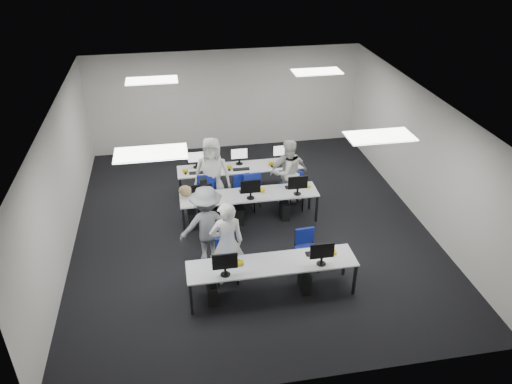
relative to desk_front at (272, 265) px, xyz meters
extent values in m
plane|color=black|center=(0.00, 2.40, -0.68)|extent=(9.00, 9.00, 0.00)
plane|color=white|center=(0.00, 2.40, 2.32)|extent=(9.00, 9.00, 0.00)
cube|color=silver|center=(0.00, 6.90, 0.82)|extent=(8.00, 0.02, 3.00)
cube|color=silver|center=(0.00, -2.10, 0.82)|extent=(8.00, 0.02, 3.00)
cube|color=silver|center=(-4.00, 2.40, 0.82)|extent=(0.02, 9.00, 3.00)
cube|color=silver|center=(4.00, 2.40, 0.82)|extent=(0.02, 9.00, 3.00)
cube|color=white|center=(-2.00, 0.40, 2.30)|extent=(1.20, 0.60, 0.02)
cube|color=white|center=(2.00, 0.40, 2.30)|extent=(1.20, 0.60, 0.02)
cube|color=white|center=(-2.00, 4.40, 2.30)|extent=(1.20, 0.60, 0.02)
cube|color=white|center=(2.00, 4.40, 2.30)|extent=(1.20, 0.60, 0.02)
cube|color=silver|center=(0.00, 0.00, 0.03)|extent=(3.20, 0.70, 0.03)
cube|color=black|center=(-1.55, -0.30, -0.33)|extent=(0.05, 0.05, 0.70)
cube|color=black|center=(-1.55, 0.30, -0.33)|extent=(0.05, 0.05, 0.70)
cube|color=black|center=(1.55, -0.30, -0.33)|extent=(0.05, 0.05, 0.70)
cube|color=black|center=(1.55, 0.30, -0.33)|extent=(0.05, 0.05, 0.70)
cube|color=silver|center=(0.00, 2.60, 0.03)|extent=(3.20, 0.70, 0.03)
cube|color=black|center=(-1.55, 2.30, -0.33)|extent=(0.05, 0.05, 0.70)
cube|color=black|center=(-1.55, 2.90, -0.33)|extent=(0.05, 0.05, 0.70)
cube|color=black|center=(1.55, 2.30, -0.33)|extent=(0.05, 0.05, 0.70)
cube|color=black|center=(1.55, 2.90, -0.33)|extent=(0.05, 0.05, 0.70)
cube|color=silver|center=(0.00, 4.00, 0.03)|extent=(3.20, 0.70, 0.03)
cube|color=black|center=(-1.55, 3.70, -0.33)|extent=(0.05, 0.05, 0.70)
cube|color=black|center=(-1.55, 4.30, -0.33)|extent=(0.05, 0.05, 0.70)
cube|color=black|center=(1.55, 3.70, -0.33)|extent=(0.05, 0.05, 0.70)
cube|color=black|center=(1.55, 4.30, -0.33)|extent=(0.05, 0.05, 0.70)
cube|color=#0B2F9A|center=(-0.90, -0.18, 0.35)|extent=(0.46, 0.04, 0.32)
cube|color=black|center=(-0.90, 0.14, 0.06)|extent=(0.42, 0.14, 0.02)
ellipsoid|color=black|center=(-0.60, 0.14, 0.07)|extent=(0.07, 0.10, 0.04)
cube|color=black|center=(-1.15, 0.00, -0.47)|extent=(0.18, 0.40, 0.42)
cube|color=white|center=(0.90, -0.18, 0.35)|extent=(0.46, 0.04, 0.32)
cube|color=black|center=(0.90, 0.14, 0.06)|extent=(0.42, 0.14, 0.02)
ellipsoid|color=black|center=(1.20, 0.14, 0.07)|extent=(0.07, 0.10, 0.04)
cube|color=black|center=(0.65, 0.00, -0.47)|extent=(0.18, 0.40, 0.42)
cube|color=white|center=(-1.10, 2.42, 0.35)|extent=(0.46, 0.04, 0.32)
cube|color=black|center=(-1.10, 2.74, 0.06)|extent=(0.42, 0.14, 0.02)
ellipsoid|color=black|center=(-0.80, 2.74, 0.07)|extent=(0.07, 0.10, 0.04)
cube|color=black|center=(-1.35, 2.60, -0.47)|extent=(0.18, 0.40, 0.42)
cube|color=white|center=(0.00, 2.42, 0.35)|extent=(0.46, 0.04, 0.32)
cube|color=black|center=(0.00, 2.74, 0.06)|extent=(0.42, 0.14, 0.02)
ellipsoid|color=black|center=(0.30, 2.74, 0.07)|extent=(0.07, 0.10, 0.04)
cube|color=black|center=(-0.25, 2.60, -0.47)|extent=(0.18, 0.40, 0.42)
cube|color=white|center=(1.10, 2.42, 0.35)|extent=(0.46, 0.04, 0.32)
cube|color=black|center=(1.10, 2.74, 0.06)|extent=(0.42, 0.14, 0.02)
ellipsoid|color=black|center=(1.40, 2.74, 0.07)|extent=(0.07, 0.10, 0.04)
cube|color=black|center=(0.85, 2.60, -0.47)|extent=(0.18, 0.40, 0.42)
cube|color=white|center=(-1.10, 4.18, 0.35)|extent=(0.46, 0.04, 0.32)
cube|color=black|center=(-1.10, 3.86, 0.06)|extent=(0.42, 0.14, 0.02)
ellipsoid|color=black|center=(-1.40, 3.86, 0.07)|extent=(0.07, 0.10, 0.04)
cube|color=black|center=(-0.85, 4.00, -0.47)|extent=(0.18, 0.40, 0.42)
cube|color=white|center=(0.00, 4.18, 0.35)|extent=(0.46, 0.04, 0.32)
cube|color=black|center=(0.00, 3.86, 0.06)|extent=(0.42, 0.14, 0.02)
ellipsoid|color=black|center=(-0.30, 3.86, 0.07)|extent=(0.07, 0.10, 0.04)
cube|color=black|center=(0.25, 4.00, -0.47)|extent=(0.18, 0.40, 0.42)
cube|color=white|center=(1.10, 4.18, 0.35)|extent=(0.46, 0.04, 0.32)
cube|color=black|center=(1.10, 3.86, 0.06)|extent=(0.42, 0.14, 0.02)
ellipsoid|color=black|center=(0.80, 3.86, 0.07)|extent=(0.07, 0.10, 0.04)
cube|color=black|center=(1.35, 4.00, -0.47)|extent=(0.18, 0.40, 0.42)
cube|color=navy|center=(-0.79, 0.58, -0.24)|extent=(0.43, 0.42, 0.06)
cube|color=navy|center=(-0.78, 0.77, 0.01)|extent=(0.40, 0.06, 0.35)
cube|color=navy|center=(0.86, 0.64, -0.24)|extent=(0.45, 0.43, 0.06)
cube|color=navy|center=(0.85, 0.83, 0.01)|extent=(0.40, 0.08, 0.34)
cube|color=navy|center=(-0.94, 3.06, -0.19)|extent=(0.51, 0.49, 0.06)
cube|color=navy|center=(-0.93, 3.27, 0.09)|extent=(0.45, 0.09, 0.39)
cube|color=navy|center=(-0.05, 3.11, -0.22)|extent=(0.49, 0.48, 0.06)
cube|color=navy|center=(-0.08, 3.31, 0.03)|extent=(0.42, 0.11, 0.36)
cube|color=navy|center=(1.20, 3.05, -0.23)|extent=(0.50, 0.49, 0.06)
cube|color=navy|center=(1.24, 3.24, 0.03)|extent=(0.42, 0.13, 0.35)
cube|color=navy|center=(-0.94, 3.38, -0.26)|extent=(0.43, 0.41, 0.05)
cube|color=navy|center=(-0.93, 3.20, -0.02)|extent=(0.39, 0.07, 0.33)
cube|color=navy|center=(0.15, 3.41, -0.20)|extent=(0.50, 0.48, 0.06)
cube|color=navy|center=(0.17, 3.20, 0.07)|extent=(0.44, 0.09, 0.38)
cube|color=navy|center=(1.19, 3.40, -0.25)|extent=(0.52, 0.51, 0.06)
cube|color=navy|center=(1.25, 3.22, 0.00)|extent=(0.39, 0.17, 0.34)
ellipsoid|color=#A08A52|center=(-1.45, 2.79, 0.18)|extent=(0.37, 0.29, 0.26)
imported|color=white|center=(-0.78, 0.51, 0.23)|extent=(0.71, 0.50, 1.83)
imported|color=white|center=(1.08, 3.35, 0.15)|extent=(0.98, 0.87, 1.67)
imported|color=white|center=(-0.77, 3.44, 0.23)|extent=(0.99, 0.75, 1.83)
imported|color=white|center=(1.11, 3.38, 0.12)|extent=(0.95, 0.43, 1.60)
imported|color=gray|center=(-1.10, 1.26, 0.20)|extent=(1.17, 0.72, 1.75)
cube|color=black|center=(-1.11, 1.44, 1.13)|extent=(0.15, 0.19, 0.10)
camera|label=1|loc=(-1.59, -7.24, 5.87)|focal=35.00mm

